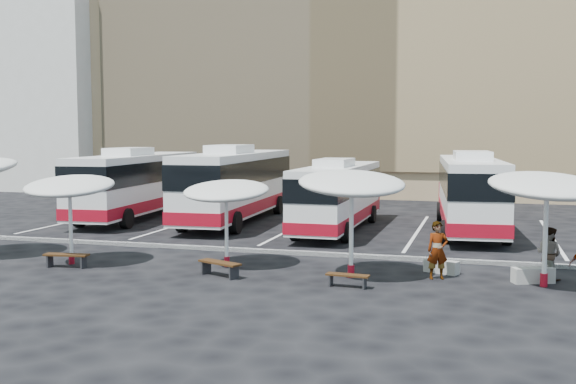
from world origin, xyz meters
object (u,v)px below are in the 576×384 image
(sunshade_2, at_px, (226,191))
(wood_bench_3, at_px, (348,277))
(bus_1, at_px, (236,182))
(bus_3, at_px, (470,190))
(bus_0, at_px, (138,182))
(passenger_1, at_px, (550,254))
(sunshade_1, at_px, (70,186))
(sunshade_4, at_px, (547,186))
(sunshade_3, at_px, (352,184))
(conc_bench_1, at_px, (533,275))
(bus_2, at_px, (338,193))
(wood_bench_1, at_px, (66,257))
(conc_bench_0, at_px, (441,267))
(passenger_0, at_px, (438,250))
(wood_bench_2, at_px, (220,265))

(sunshade_2, distance_m, wood_bench_3, 5.64)
(bus_1, bearing_deg, bus_3, -3.15)
(bus_1, bearing_deg, bus_0, 178.29)
(passenger_1, bearing_deg, sunshade_2, 37.55)
(bus_3, xyz_separation_m, sunshade_1, (-13.57, -12.48, 0.82))
(sunshade_1, distance_m, sunshade_4, 16.04)
(sunshade_3, height_order, sunshade_4, sunshade_4)
(conc_bench_1, relative_size, passenger_1, 0.75)
(bus_2, xyz_separation_m, conc_bench_1, (8.27, -9.66, -1.55))
(bus_0, height_order, conc_bench_1, bus_0)
(passenger_1, bearing_deg, sunshade_1, 40.04)
(wood_bench_1, bearing_deg, conc_bench_0, 12.04)
(sunshade_1, xyz_separation_m, sunshade_4, (16.02, 0.88, 0.29))
(passenger_0, bearing_deg, passenger_1, -6.78)
(sunshade_3, distance_m, passenger_0, 3.50)
(sunshade_1, bearing_deg, passenger_1, 6.58)
(wood_bench_3, height_order, passenger_1, passenger_1)
(sunshade_4, xyz_separation_m, wood_bench_2, (-10.09, -1.41, -2.71))
(wood_bench_2, bearing_deg, sunshade_1, 174.96)
(wood_bench_2, bearing_deg, bus_1, 108.19)
(bus_0, distance_m, sunshade_3, 18.66)
(bus_1, distance_m, sunshade_2, 12.18)
(conc_bench_1, xyz_separation_m, passenger_0, (-2.93, -0.23, 0.70))
(sunshade_3, height_order, wood_bench_1, sunshade_3)
(wood_bench_1, height_order, wood_bench_3, wood_bench_1)
(wood_bench_2, bearing_deg, passenger_1, 13.08)
(sunshade_2, relative_size, wood_bench_2, 1.91)
(sunshade_4, relative_size, passenger_1, 2.67)
(sunshade_3, height_order, conc_bench_0, sunshade_3)
(sunshade_4, distance_m, wood_bench_1, 16.10)
(bus_1, height_order, sunshade_2, bus_1)
(sunshade_3, bearing_deg, passenger_0, 11.44)
(bus_1, distance_m, conc_bench_0, 15.55)
(passenger_0, bearing_deg, conc_bench_1, -14.75)
(sunshade_2, distance_m, sunshade_3, 4.60)
(bus_2, relative_size, wood_bench_2, 6.69)
(wood_bench_1, xyz_separation_m, conc_bench_0, (12.67, 2.70, -0.15))
(bus_0, relative_size, wood_bench_1, 7.75)
(bus_3, distance_m, passenger_0, 11.44)
(sunshade_1, bearing_deg, wood_bench_2, -5.04)
(bus_2, bearing_deg, conc_bench_1, -49.11)
(bus_0, bearing_deg, passenger_1, -31.53)
(bus_0, xyz_separation_m, bus_3, (17.76, -0.06, -0.03))
(bus_3, distance_m, sunshade_1, 18.46)
(sunshade_1, relative_size, wood_bench_1, 2.29)
(sunshade_3, bearing_deg, bus_0, 139.98)
(sunshade_3, bearing_deg, sunshade_1, -176.82)
(sunshade_3, xyz_separation_m, sunshade_4, (5.93, 0.32, 0.02))
(sunshade_3, xyz_separation_m, conc_bench_1, (5.65, 0.78, -2.83))
(sunshade_3, distance_m, wood_bench_3, 3.12)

